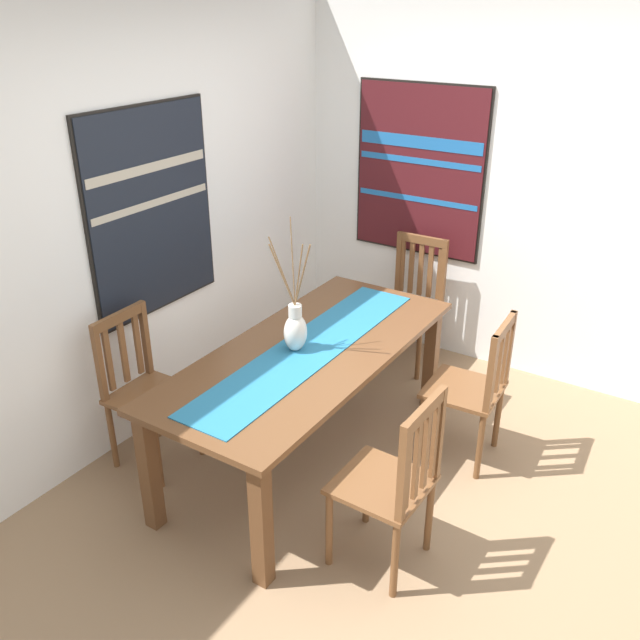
{
  "coord_description": "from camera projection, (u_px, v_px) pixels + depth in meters",
  "views": [
    {
      "loc": [
        -2.73,
        -1.15,
        2.56
      ],
      "look_at": [
        0.15,
        0.7,
        0.9
      ],
      "focal_mm": 37.97,
      "sensor_mm": 36.0,
      "label": 1
    }
  ],
  "objects": [
    {
      "name": "ground_plane",
      "position": [
        412.0,
        508.0,
        3.74
      ],
      "size": [
        6.4,
        6.4,
        0.03
      ],
      "primitive_type": "cube",
      "color": "#8E7051"
    },
    {
      "name": "wall_back",
      "position": [
        144.0,
        216.0,
        4.05
      ],
      "size": [
        6.4,
        0.12,
        2.7
      ],
      "primitive_type": "cube",
      "color": "white",
      "rests_on": "ground_plane"
    },
    {
      "name": "wall_side",
      "position": [
        544.0,
        192.0,
        4.56
      ],
      "size": [
        0.12,
        6.4,
        2.7
      ],
      "primitive_type": "cube",
      "color": "white",
      "rests_on": "ground_plane"
    },
    {
      "name": "dining_table",
      "position": [
        309.0,
        364.0,
        3.87
      ],
      "size": [
        2.04,
        0.88,
        0.74
      ],
      "color": "brown",
      "rests_on": "ground_plane"
    },
    {
      "name": "table_runner",
      "position": [
        309.0,
        348.0,
        3.83
      ],
      "size": [
        1.88,
        0.36,
        0.01
      ],
      "primitive_type": "cube",
      "color": "#236B93",
      "rests_on": "dining_table"
    },
    {
      "name": "centerpiece_vase",
      "position": [
        295.0,
        329.0,
        3.76
      ],
      "size": [
        0.15,
        0.28,
        0.76
      ],
      "color": "silver",
      "rests_on": "dining_table"
    },
    {
      "name": "chair_0",
      "position": [
        394.0,
        481.0,
        3.16
      ],
      "size": [
        0.43,
        0.43,
        0.97
      ],
      "color": "brown",
      "rests_on": "ground_plane"
    },
    {
      "name": "chair_1",
      "position": [
        145.0,
        389.0,
        3.93
      ],
      "size": [
        0.43,
        0.43,
        0.94
      ],
      "color": "brown",
      "rests_on": "ground_plane"
    },
    {
      "name": "chair_2",
      "position": [
        473.0,
        387.0,
        3.95
      ],
      "size": [
        0.44,
        0.44,
        0.93
      ],
      "color": "brown",
      "rests_on": "ground_plane"
    },
    {
      "name": "chair_3",
      "position": [
        412.0,
        299.0,
        5.03
      ],
      "size": [
        0.43,
        0.43,
        0.96
      ],
      "color": "brown",
      "rests_on": "ground_plane"
    },
    {
      "name": "painting_on_back_wall",
      "position": [
        152.0,
        211.0,
        4.0
      ],
      "size": [
        0.98,
        0.05,
        1.24
      ],
      "color": "black"
    },
    {
      "name": "painting_on_side_wall",
      "position": [
        419.0,
        171.0,
        4.92
      ],
      "size": [
        0.05,
        1.01,
        1.24
      ],
      "color": "black"
    }
  ]
}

